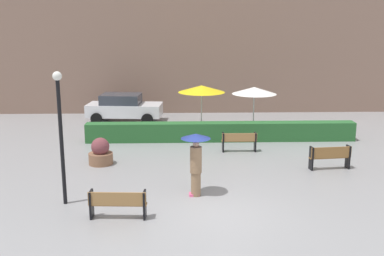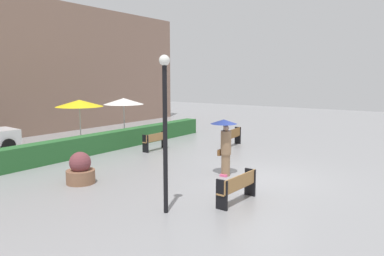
% 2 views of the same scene
% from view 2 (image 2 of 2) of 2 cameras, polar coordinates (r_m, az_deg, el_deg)
% --- Properties ---
extents(ground_plane, '(60.00, 60.00, 0.00)m').
position_cam_2_polar(ground_plane, '(13.59, 11.15, -7.58)').
color(ground_plane, gray).
extents(bench_far_right, '(1.63, 0.50, 0.91)m').
position_cam_2_polar(bench_far_right, '(19.35, 6.36, -1.20)').
color(bench_far_right, olive).
rests_on(bench_far_right, ground).
extents(bench_back_row, '(1.54, 0.34, 0.85)m').
position_cam_2_polar(bench_back_row, '(18.21, -5.65, -1.84)').
color(bench_back_row, '#9E7242').
rests_on(bench_back_row, ground).
extents(bench_near_left, '(1.68, 0.45, 0.84)m').
position_cam_2_polar(bench_near_left, '(10.79, 7.11, -8.88)').
color(bench_near_left, '#9E7242').
rests_on(bench_near_left, ground).
extents(pedestrian_with_umbrella, '(0.96, 0.96, 2.07)m').
position_cam_2_polar(pedestrian_with_umbrella, '(13.42, 5.11, -1.81)').
color(pedestrian_with_umbrella, '#8C6B4C').
rests_on(pedestrian_with_umbrella, ground).
extents(planter_pot, '(0.96, 0.96, 1.09)m').
position_cam_2_polar(planter_pot, '(13.15, -16.86, -6.23)').
color(planter_pot, brown).
rests_on(planter_pot, ground).
extents(lamp_post, '(0.28, 0.28, 4.16)m').
position_cam_2_polar(lamp_post, '(9.55, -4.20, 1.45)').
color(lamp_post, black).
rests_on(lamp_post, ground).
extents(patio_umbrella_yellow, '(2.40, 2.40, 2.42)m').
position_cam_2_polar(patio_umbrella_yellow, '(19.78, -17.01, 3.67)').
color(patio_umbrella_yellow, silver).
rests_on(patio_umbrella_yellow, ground).
extents(patio_umbrella_white, '(2.23, 2.23, 2.40)m').
position_cam_2_polar(patio_umbrella_white, '(21.11, -10.52, 4.08)').
color(patio_umbrella_white, silver).
rests_on(patio_umbrella_white, ground).
extents(hedge_strip, '(12.84, 0.70, 0.90)m').
position_cam_2_polar(hedge_strip, '(19.08, -11.25, -1.71)').
color(hedge_strip, '#28602D').
rests_on(hedge_strip, ground).
extents(building_facade, '(28.00, 1.20, 8.35)m').
position_cam_2_polar(building_facade, '(24.42, -25.73, 8.53)').
color(building_facade, '#846656').
rests_on(building_facade, ground).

